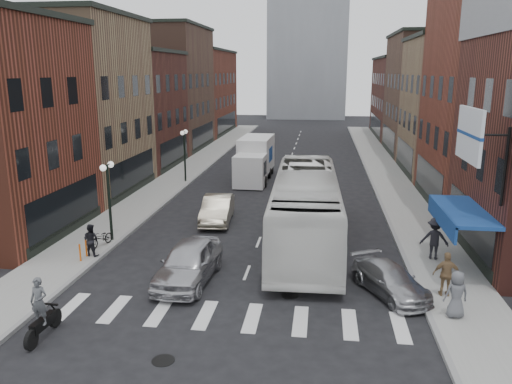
# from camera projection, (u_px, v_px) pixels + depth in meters

# --- Properties ---
(ground) EXTENTS (160.00, 160.00, 0.00)m
(ground) POSITION_uv_depth(u_px,v_px,m) (243.00, 282.00, 20.63)
(ground) COLOR black
(ground) RESTS_ON ground
(sidewalk_left) EXTENTS (3.00, 74.00, 0.15)m
(sidewalk_left) POSITION_uv_depth(u_px,v_px,m) (186.00, 172.00, 42.89)
(sidewalk_left) COLOR gray
(sidewalk_left) RESTS_ON ground
(sidewalk_right) EXTENTS (3.00, 74.00, 0.15)m
(sidewalk_right) POSITION_uv_depth(u_px,v_px,m) (388.00, 177.00, 40.72)
(sidewalk_right) COLOR gray
(sidewalk_right) RESTS_ON ground
(curb_left) EXTENTS (0.20, 74.00, 0.16)m
(curb_left) POSITION_uv_depth(u_px,v_px,m) (203.00, 173.00, 42.72)
(curb_left) COLOR gray
(curb_left) RESTS_ON ground
(curb_right) EXTENTS (0.20, 74.00, 0.16)m
(curb_right) POSITION_uv_depth(u_px,v_px,m) (369.00, 177.00, 40.93)
(curb_right) COLOR gray
(curb_right) RESTS_ON ground
(crosswalk_stripes) EXTENTS (12.00, 2.20, 0.01)m
(crosswalk_stripes) POSITION_uv_depth(u_px,v_px,m) (230.00, 317.00, 17.74)
(crosswalk_stripes) COLOR silver
(crosswalk_stripes) RESTS_ON ground
(bldg_left_mid_a) EXTENTS (10.30, 10.20, 12.30)m
(bldg_left_mid_a) POSITION_uv_depth(u_px,v_px,m) (61.00, 106.00, 34.58)
(bldg_left_mid_a) COLOR #826248
(bldg_left_mid_a) RESTS_ON ground
(bldg_left_mid_b) EXTENTS (10.30, 10.20, 10.30)m
(bldg_left_mid_b) POSITION_uv_depth(u_px,v_px,m) (119.00, 110.00, 44.45)
(bldg_left_mid_b) COLOR #49201A
(bldg_left_mid_b) RESTS_ON ground
(bldg_left_far_a) EXTENTS (10.30, 12.20, 13.30)m
(bldg_left_far_a) POSITION_uv_depth(u_px,v_px,m) (158.00, 88.00, 54.69)
(bldg_left_far_a) COLOR brown
(bldg_left_far_a) RESTS_ON ground
(bldg_left_far_b) EXTENTS (10.30, 16.20, 11.30)m
(bldg_left_far_b) POSITION_uv_depth(u_px,v_px,m) (191.00, 92.00, 68.41)
(bldg_left_far_b) COLOR maroon
(bldg_left_far_b) RESTS_ON ground
(bldg_right_mid_b) EXTENTS (10.30, 10.20, 11.30)m
(bldg_right_mid_b) POSITION_uv_depth(u_px,v_px,m) (471.00, 107.00, 40.50)
(bldg_right_mid_b) COLOR #826248
(bldg_right_mid_b) RESTS_ON ground
(bldg_right_far_a) EXTENTS (10.30, 12.20, 12.30)m
(bldg_right_far_a) POSITION_uv_depth(u_px,v_px,m) (441.00, 95.00, 50.97)
(bldg_right_far_a) COLOR brown
(bldg_right_far_a) RESTS_ON ground
(bldg_right_far_b) EXTENTS (10.30, 16.20, 10.30)m
(bldg_right_far_b) POSITION_uv_depth(u_px,v_px,m) (416.00, 97.00, 64.70)
(bldg_right_far_b) COLOR #49201A
(bldg_right_far_b) RESTS_ON ground
(awning_blue) EXTENTS (1.80, 5.00, 0.78)m
(awning_blue) POSITION_uv_depth(u_px,v_px,m) (458.00, 212.00, 21.28)
(awning_blue) COLOR navy
(awning_blue) RESTS_ON ground
(billboard_sign) EXTENTS (1.52, 3.00, 3.70)m
(billboard_sign) POSITION_uv_depth(u_px,v_px,m) (472.00, 136.00, 18.57)
(billboard_sign) COLOR black
(billboard_sign) RESTS_ON ground
(streetlamp_near) EXTENTS (0.32, 1.22, 4.11)m
(streetlamp_near) POSITION_uv_depth(u_px,v_px,m) (108.00, 187.00, 24.74)
(streetlamp_near) COLOR black
(streetlamp_near) RESTS_ON ground
(streetlamp_far) EXTENTS (0.32, 1.22, 4.11)m
(streetlamp_far) POSITION_uv_depth(u_px,v_px,m) (184.00, 146.00, 38.23)
(streetlamp_far) COLOR black
(streetlamp_far) RESTS_ON ground
(bike_rack) EXTENTS (0.08, 0.68, 0.80)m
(bike_rack) POSITION_uv_depth(u_px,v_px,m) (83.00, 250.00, 22.73)
(bike_rack) COLOR #D8590C
(bike_rack) RESTS_ON sidewalk_left
(box_truck) EXTENTS (2.50, 7.73, 3.34)m
(box_truck) POSITION_uv_depth(u_px,v_px,m) (255.00, 160.00, 39.50)
(box_truck) COLOR silver
(box_truck) RESTS_ON ground
(motorcycle_rider) EXTENTS (0.60, 2.09, 2.13)m
(motorcycle_rider) POSITION_uv_depth(u_px,v_px,m) (41.00, 310.00, 16.07)
(motorcycle_rider) COLOR black
(motorcycle_rider) RESTS_ON ground
(transit_bus) EXTENTS (3.49, 13.44, 3.72)m
(transit_bus) POSITION_uv_depth(u_px,v_px,m) (306.00, 208.00, 24.79)
(transit_bus) COLOR white
(transit_bus) RESTS_ON ground
(sedan_left_near) EXTENTS (2.24, 5.00, 1.67)m
(sedan_left_near) POSITION_uv_depth(u_px,v_px,m) (189.00, 262.00, 20.54)
(sedan_left_near) COLOR silver
(sedan_left_near) RESTS_ON ground
(sedan_left_far) EXTENTS (1.94, 4.65, 1.49)m
(sedan_left_far) POSITION_uv_depth(u_px,v_px,m) (217.00, 209.00, 28.73)
(sedan_left_far) COLOR beige
(sedan_left_far) RESTS_ON ground
(curb_car) EXTENTS (3.26, 4.31, 1.16)m
(curb_car) POSITION_uv_depth(u_px,v_px,m) (390.00, 280.00, 19.40)
(curb_car) COLOR #A5A5A9
(curb_car) RESTS_ON ground
(parked_bicycle) EXTENTS (0.98, 1.64, 0.81)m
(parked_bicycle) POSITION_uv_depth(u_px,v_px,m) (101.00, 238.00, 24.35)
(parked_bicycle) COLOR black
(parked_bicycle) RESTS_ON sidewalk_left
(ped_left_solo) EXTENTS (0.81, 0.57, 1.52)m
(ped_left_solo) POSITION_uv_depth(u_px,v_px,m) (91.00, 240.00, 23.03)
(ped_left_solo) COLOR black
(ped_left_solo) RESTS_ON sidewalk_left
(ped_right_a) EXTENTS (1.34, 0.84, 1.93)m
(ped_right_a) POSITION_uv_depth(u_px,v_px,m) (435.00, 238.00, 22.61)
(ped_right_a) COLOR black
(ped_right_a) RESTS_ON sidewalk_right
(ped_right_b) EXTENTS (1.02, 0.51, 1.74)m
(ped_right_b) POSITION_uv_depth(u_px,v_px,m) (447.00, 274.00, 18.87)
(ped_right_b) COLOR olive
(ped_right_b) RESTS_ON sidewalk_right
(ped_right_c) EXTENTS (0.91, 0.67, 1.69)m
(ped_right_c) POSITION_uv_depth(u_px,v_px,m) (456.00, 294.00, 17.23)
(ped_right_c) COLOR #54565B
(ped_right_c) RESTS_ON sidewalk_right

